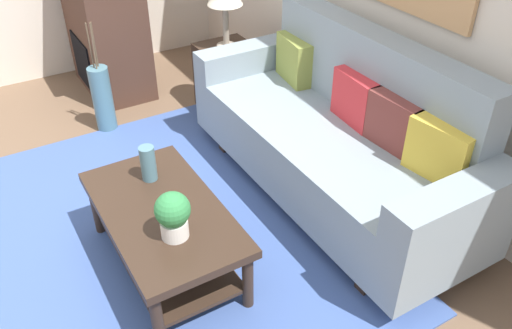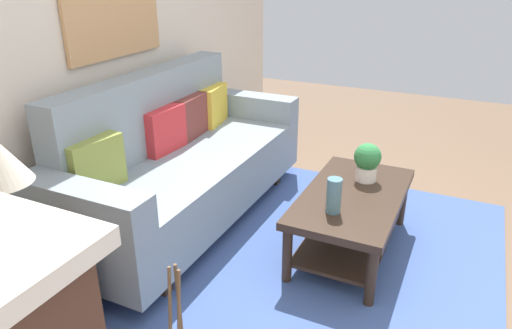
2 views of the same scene
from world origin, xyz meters
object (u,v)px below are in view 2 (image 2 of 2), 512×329
object	(u,v)px
throw_pillow_crimson	(164,130)
tabletop_vase	(334,196)
coffee_table	(352,209)
potted_plant_tabletop	(367,161)
side_table	(29,299)
couch	(181,165)
throw_pillow_mustard	(213,105)
framed_painting	(112,0)
throw_pillow_maroon	(191,117)
throw_pillow_olive	(95,165)

from	to	relation	value
throw_pillow_crimson	tabletop_vase	world-z (taller)	throw_pillow_crimson
coffee_table	potted_plant_tabletop	bearing A→B (deg)	-5.25
coffee_table	side_table	world-z (taller)	side_table
couch	side_table	distance (m)	1.42
throw_pillow_mustard	framed_painting	bearing A→B (deg)	153.87
throw_pillow_crimson	framed_painting	size ratio (longest dim) A/B	0.39
potted_plant_tabletop	framed_painting	xyz separation A→B (m)	(-0.32, 1.74, 0.98)
throw_pillow_maroon	coffee_table	size ratio (longest dim) A/B	0.33
throw_pillow_crimson	tabletop_vase	distance (m)	1.35
throw_pillow_crimson	side_table	world-z (taller)	throw_pillow_crimson
throw_pillow_crimson	tabletop_vase	xyz separation A→B (m)	(-0.20, -1.33, -0.14)
throw_pillow_mustard	potted_plant_tabletop	world-z (taller)	throw_pillow_mustard
throw_pillow_maroon	framed_painting	world-z (taller)	framed_painting
throw_pillow_maroon	coffee_table	world-z (taller)	throw_pillow_maroon
couch	throw_pillow_crimson	bearing A→B (deg)	90.00
coffee_table	side_table	xyz separation A→B (m)	(-1.50, 1.20, -0.03)
side_table	coffee_table	bearing A→B (deg)	-38.69
potted_plant_tabletop	framed_painting	bearing A→B (deg)	100.47
couch	tabletop_vase	bearing A→B (deg)	-99.44
potted_plant_tabletop	throw_pillow_maroon	bearing A→B (deg)	88.92
potted_plant_tabletop	throw_pillow_mustard	bearing A→B (deg)	75.03
throw_pillow_olive	tabletop_vase	distance (m)	1.42
couch	framed_painting	bearing A→B (deg)	90.00
couch	throw_pillow_olive	size ratio (longest dim) A/B	6.19
couch	tabletop_vase	distance (m)	1.22
couch	throw_pillow_maroon	size ratio (longest dim) A/B	6.19
throw_pillow_crimson	tabletop_vase	size ratio (longest dim) A/B	1.67
tabletop_vase	framed_painting	size ratio (longest dim) A/B	0.23
throw_pillow_olive	couch	bearing A→B (deg)	-10.25
throw_pillow_maroon	potted_plant_tabletop	distance (m)	1.40
throw_pillow_crimson	couch	bearing A→B (deg)	-90.00
framed_painting	throw_pillow_olive	bearing A→B (deg)	-153.87
side_table	framed_painting	world-z (taller)	framed_painting
potted_plant_tabletop	coffee_table	bearing A→B (deg)	174.75
throw_pillow_crimson	tabletop_vase	bearing A→B (deg)	-98.56
coffee_table	side_table	bearing A→B (deg)	141.31
couch	framed_painting	distance (m)	1.21
throw_pillow_olive	throw_pillow_mustard	bearing A→B (deg)	0.00
side_table	framed_painting	xyz separation A→B (m)	(1.41, 0.51, 1.27)
side_table	potted_plant_tabletop	bearing A→B (deg)	-35.20
throw_pillow_olive	potted_plant_tabletop	bearing A→B (deg)	-53.98
tabletop_vase	side_table	bearing A→B (deg)	136.45
throw_pillow_mustard	framed_painting	distance (m)	1.17
tabletop_vase	framed_painting	distance (m)	1.96
throw_pillow_crimson	throw_pillow_maroon	world-z (taller)	same
throw_pillow_olive	throw_pillow_mustard	distance (m)	1.39
throw_pillow_mustard	coffee_table	distance (m)	1.55
throw_pillow_crimson	framed_painting	world-z (taller)	framed_painting
coffee_table	tabletop_vase	world-z (taller)	tabletop_vase
throw_pillow_crimson	coffee_table	distance (m)	1.43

